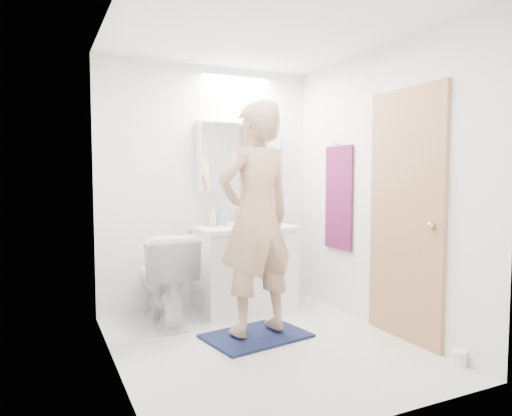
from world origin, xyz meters
TOP-DOWN VIEW (x-y plane):
  - floor at (0.00, 0.00)m, footprint 2.50×2.50m
  - ceiling at (0.00, 0.00)m, footprint 2.50×2.50m
  - wall_back at (0.00, 1.25)m, footprint 2.50×0.00m
  - wall_front at (0.00, -1.25)m, footprint 2.50×0.00m
  - wall_left at (-1.10, 0.00)m, footprint 0.00×2.50m
  - wall_right at (1.10, 0.00)m, footprint 0.00×2.50m
  - vanity_cabinet at (0.26, 0.96)m, footprint 0.90×0.55m
  - countertop at (0.26, 0.96)m, footprint 0.95×0.58m
  - sink_basin at (0.26, 0.99)m, footprint 0.36×0.36m
  - faucet at (0.26, 1.19)m, footprint 0.02×0.02m
  - medicine_cabinet at (0.30, 1.18)m, footprint 0.88×0.14m
  - mirror_panel at (0.30, 1.10)m, footprint 0.84×0.01m
  - toilet at (-0.56, 0.85)m, footprint 0.47×0.81m
  - bath_rug at (0.02, 0.18)m, footprint 0.88×0.67m
  - person at (0.02, 0.18)m, footprint 0.74×0.55m
  - door at (1.08, -0.35)m, footprint 0.04×0.80m
  - door_knob at (1.04, -0.65)m, footprint 0.06×0.06m
  - towel at (1.08, 0.55)m, footprint 0.02×0.42m
  - towel_hook at (1.07, 0.55)m, footprint 0.07×0.02m
  - soap_bottle_a at (-0.01, 1.11)m, footprint 0.11×0.11m
  - soap_bottle_b at (0.09, 1.15)m, footprint 0.12×0.12m
  - toothbrush_cup at (0.43, 1.12)m, footprint 0.12×0.12m
  - toilet_paper_roll at (1.06, -0.92)m, footprint 0.11×0.11m

SIDE VIEW (x-z plane):
  - floor at x=0.00m, z-range 0.00..0.00m
  - bath_rug at x=0.02m, z-range 0.00..0.02m
  - toilet_paper_roll at x=1.06m, z-range 0.00..0.10m
  - vanity_cabinet at x=0.26m, z-range 0.00..0.78m
  - toilet at x=-0.56m, z-range 0.00..0.82m
  - countertop at x=0.26m, z-range 0.78..0.82m
  - sink_basin at x=0.26m, z-range 0.82..0.85m
  - toothbrush_cup at x=0.43m, z-range 0.82..0.92m
  - faucet at x=0.26m, z-range 0.82..0.98m
  - soap_bottle_b at x=0.09m, z-range 0.82..1.00m
  - soap_bottle_a at x=-0.01m, z-range 0.82..1.04m
  - door_knob at x=1.04m, z-range 0.92..0.98m
  - person at x=0.02m, z-range 0.05..1.91m
  - door at x=1.08m, z-range 0.00..2.00m
  - towel at x=1.08m, z-range 0.60..1.60m
  - wall_back at x=0.00m, z-range -0.05..2.45m
  - wall_front at x=0.00m, z-range -0.05..2.45m
  - wall_left at x=-1.10m, z-range -0.05..2.45m
  - wall_right at x=1.10m, z-range -0.05..2.45m
  - medicine_cabinet at x=0.30m, z-range 1.15..1.85m
  - mirror_panel at x=0.30m, z-range 1.17..1.83m
  - towel_hook at x=1.07m, z-range 1.61..1.63m
  - ceiling at x=0.00m, z-range 2.40..2.40m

